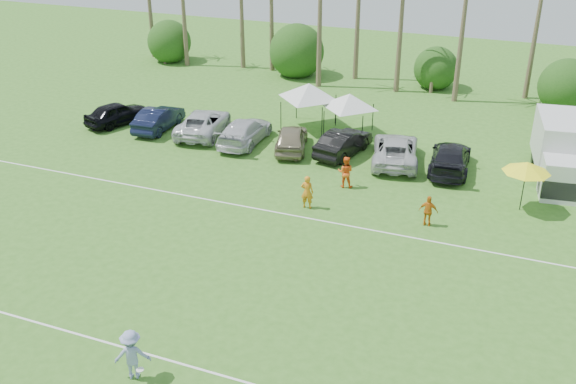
% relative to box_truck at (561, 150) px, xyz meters
% --- Properties ---
extents(ground, '(120.00, 120.00, 0.00)m').
position_rel_box_truck_xyz_m(ground, '(-15.81, -23.80, -1.84)').
color(ground, '#3A7021').
rests_on(ground, ground).
extents(field_lines, '(80.00, 12.10, 0.01)m').
position_rel_box_truck_xyz_m(field_lines, '(-15.81, -15.80, -1.84)').
color(field_lines, white).
rests_on(field_lines, ground).
extents(palm_tree_8, '(2.40, 2.40, 8.90)m').
position_rel_box_truck_xyz_m(palm_tree_8, '(-2.81, 14.20, 5.64)').
color(palm_tree_8, brown).
rests_on(palm_tree_8, ground).
extents(bush_tree_0, '(4.00, 4.00, 4.00)m').
position_rel_box_truck_xyz_m(bush_tree_0, '(-34.81, 15.20, -0.04)').
color(bush_tree_0, brown).
rests_on(bush_tree_0, ground).
extents(bush_tree_1, '(4.00, 4.00, 4.00)m').
position_rel_box_truck_xyz_m(bush_tree_1, '(-21.81, 15.20, -0.04)').
color(bush_tree_1, brown).
rests_on(bush_tree_1, ground).
extents(bush_tree_2, '(4.00, 4.00, 4.00)m').
position_rel_box_truck_xyz_m(bush_tree_2, '(-9.81, 15.20, -0.04)').
color(bush_tree_2, brown).
rests_on(bush_tree_2, ground).
extents(bush_tree_3, '(4.00, 4.00, 4.00)m').
position_rel_box_truck_xyz_m(bush_tree_3, '(0.19, 15.20, -0.04)').
color(bush_tree_3, brown).
rests_on(bush_tree_3, ground).
extents(sideline_player_a, '(0.71, 0.50, 1.83)m').
position_rel_box_truck_xyz_m(sideline_player_a, '(-12.15, -8.69, -0.93)').
color(sideline_player_a, orange).
rests_on(sideline_player_a, ground).
extents(sideline_player_b, '(0.98, 0.82, 1.82)m').
position_rel_box_truck_xyz_m(sideline_player_b, '(-11.05, -5.48, -0.93)').
color(sideline_player_b, orange).
rests_on(sideline_player_b, ground).
extents(sideline_player_c, '(0.95, 0.40, 1.60)m').
position_rel_box_truck_xyz_m(sideline_player_c, '(-5.89, -8.29, -1.04)').
color(sideline_player_c, orange).
rests_on(sideline_player_c, ground).
extents(box_truck, '(3.33, 6.94, 3.44)m').
position_rel_box_truck_xyz_m(box_truck, '(0.00, 0.00, 0.00)').
color(box_truck, silver).
rests_on(box_truck, ground).
extents(canopy_tent_left, '(4.55, 4.55, 3.69)m').
position_rel_box_truck_xyz_m(canopy_tent_left, '(-16.27, 2.86, 1.32)').
color(canopy_tent_left, black).
rests_on(canopy_tent_left, ground).
extents(canopy_tent_right, '(4.10, 4.10, 3.32)m').
position_rel_box_truck_xyz_m(canopy_tent_right, '(-13.30, 2.60, 1.00)').
color(canopy_tent_right, black).
rests_on(canopy_tent_right, ground).
extents(market_umbrella, '(2.44, 2.44, 2.71)m').
position_rel_box_truck_xyz_m(market_umbrella, '(-1.69, -4.79, 0.59)').
color(market_umbrella, black).
rests_on(market_umbrella, ground).
extents(frisbee_player, '(1.43, 1.20, 1.92)m').
position_rel_box_truck_xyz_m(frisbee_player, '(-13.31, -22.95, -0.88)').
color(frisbee_player, '#8994C2').
rests_on(frisbee_player, ground).
extents(parked_car_0, '(3.40, 5.07, 1.60)m').
position_rel_box_truck_xyz_m(parked_car_0, '(-29.05, -1.47, -1.04)').
color(parked_car_0, black).
rests_on(parked_car_0, ground).
extents(parked_car_1, '(2.02, 4.97, 1.60)m').
position_rel_box_truck_xyz_m(parked_car_1, '(-25.75, -1.34, -1.04)').
color(parked_car_1, black).
rests_on(parked_car_1, ground).
extents(parked_car_2, '(3.64, 6.15, 1.60)m').
position_rel_box_truck_xyz_m(parked_car_2, '(-22.45, -1.01, -1.04)').
color(parked_car_2, silver).
rests_on(parked_car_2, ground).
extents(parked_car_3, '(2.48, 5.62, 1.60)m').
position_rel_box_truck_xyz_m(parked_car_3, '(-19.15, -1.44, -1.04)').
color(parked_car_3, silver).
rests_on(parked_car_3, ground).
extents(parked_car_4, '(3.14, 5.05, 1.60)m').
position_rel_box_truck_xyz_m(parked_car_4, '(-15.85, -1.49, -1.04)').
color(parked_car_4, gray).
rests_on(parked_car_4, ground).
extents(parked_car_5, '(2.66, 5.11, 1.60)m').
position_rel_box_truck_xyz_m(parked_car_5, '(-12.55, -0.98, -1.04)').
color(parked_car_5, black).
rests_on(parked_car_5, ground).
extents(parked_car_6, '(3.79, 6.20, 1.60)m').
position_rel_box_truck_xyz_m(parked_car_6, '(-9.26, -0.98, -1.04)').
color(parked_car_6, silver).
rests_on(parked_car_6, ground).
extents(parked_car_7, '(2.66, 5.68, 1.60)m').
position_rel_box_truck_xyz_m(parked_car_7, '(-5.96, -1.00, -1.04)').
color(parked_car_7, black).
rests_on(parked_car_7, ground).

